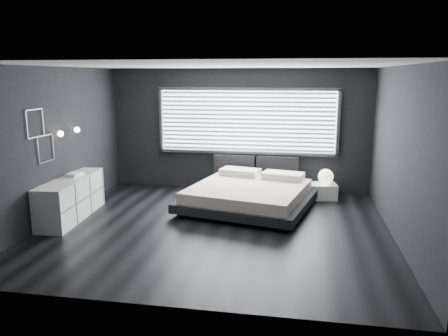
# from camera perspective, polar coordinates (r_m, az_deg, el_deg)

# --- Properties ---
(room) EXTENTS (6.04, 6.00, 2.80)m
(room) POSITION_cam_1_polar(r_m,az_deg,el_deg) (7.44, -1.13, 2.42)
(room) COLOR black
(room) RESTS_ON ground
(window) EXTENTS (4.14, 0.09, 1.52)m
(window) POSITION_cam_1_polar(r_m,az_deg,el_deg) (10.02, 2.97, 6.10)
(window) COLOR white
(window) RESTS_ON ground
(headboard) EXTENTS (1.96, 0.16, 0.52)m
(headboard) POSITION_cam_1_polar(r_m,az_deg,el_deg) (10.10, 4.16, 0.16)
(headboard) COLOR black
(headboard) RESTS_ON ground
(sconce_near) EXTENTS (0.18, 0.11, 0.11)m
(sconce_near) POSITION_cam_1_polar(r_m,az_deg,el_deg) (8.49, -20.59, 4.22)
(sconce_near) COLOR silver
(sconce_near) RESTS_ON ground
(sconce_far) EXTENTS (0.18, 0.11, 0.11)m
(sconce_far) POSITION_cam_1_polar(r_m,az_deg,el_deg) (9.01, -18.67, 4.76)
(sconce_far) COLOR silver
(sconce_far) RESTS_ON ground
(wall_art_upper) EXTENTS (0.01, 0.48, 0.48)m
(wall_art_upper) POSITION_cam_1_polar(r_m,az_deg,el_deg) (8.01, -23.45, 5.37)
(wall_art_upper) COLOR #47474C
(wall_art_upper) RESTS_ON ground
(wall_art_lower) EXTENTS (0.01, 0.48, 0.48)m
(wall_art_lower) POSITION_cam_1_polar(r_m,az_deg,el_deg) (8.27, -22.24, 2.36)
(wall_art_lower) COLOR #47474C
(wall_art_lower) RESTS_ON ground
(bed) EXTENTS (2.82, 2.74, 0.62)m
(bed) POSITION_cam_1_polar(r_m,az_deg,el_deg) (8.83, 3.27, -3.47)
(bed) COLOR black
(bed) RESTS_ON ground
(nightstand) EXTENTS (0.63, 0.55, 0.33)m
(nightstand) POSITION_cam_1_polar(r_m,az_deg,el_deg) (9.77, 12.77, -2.96)
(nightstand) COLOR white
(nightstand) RESTS_ON ground
(orb_lamp) EXTENTS (0.33, 0.33, 0.33)m
(orb_lamp) POSITION_cam_1_polar(r_m,az_deg,el_deg) (9.70, 13.15, -1.10)
(orb_lamp) COLOR white
(orb_lamp) RESTS_ON nightstand
(dresser) EXTENTS (0.67, 1.95, 0.77)m
(dresser) POSITION_cam_1_polar(r_m,az_deg,el_deg) (8.69, -19.33, -3.73)
(dresser) COLOR white
(dresser) RESTS_ON ground
(book_stack) EXTENTS (0.28, 0.34, 0.06)m
(book_stack) POSITION_cam_1_polar(r_m,az_deg,el_deg) (8.75, -18.97, -0.80)
(book_stack) COLOR white
(book_stack) RESTS_ON dresser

